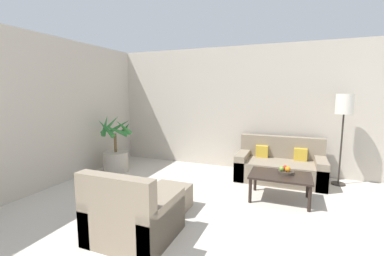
{
  "coord_description": "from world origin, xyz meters",
  "views": [
    {
      "loc": [
        0.57,
        0.93,
        1.7
      ],
      "look_at": [
        -1.3,
        5.63,
        1.0
      ],
      "focal_mm": 24.0,
      "sensor_mm": 36.0,
      "label": 1
    }
  ],
  "objects_px": {
    "coffee_table": "(280,178)",
    "orange_fruit": "(288,169)",
    "potted_palm": "(116,153)",
    "apple_red": "(285,168)",
    "fruit_bowl": "(286,172)",
    "apple_green": "(282,169)",
    "floor_lamp": "(344,109)",
    "sofa_loveseat": "(280,167)",
    "ottoman": "(170,198)",
    "armchair": "(133,216)"
  },
  "relations": [
    {
      "from": "fruit_bowl",
      "to": "ottoman",
      "type": "bearing_deg",
      "value": -146.85
    },
    {
      "from": "potted_palm",
      "to": "apple_red",
      "type": "distance_m",
      "value": 3.46
    },
    {
      "from": "potted_palm",
      "to": "apple_red",
      "type": "xyz_separation_m",
      "value": [
        3.46,
        -0.14,
        0.1
      ]
    },
    {
      "from": "apple_red",
      "to": "ottoman",
      "type": "relative_size",
      "value": 0.14
    },
    {
      "from": "sofa_loveseat",
      "to": "apple_red",
      "type": "relative_size",
      "value": 21.29
    },
    {
      "from": "coffee_table",
      "to": "apple_red",
      "type": "bearing_deg",
      "value": 65.44
    },
    {
      "from": "potted_palm",
      "to": "orange_fruit",
      "type": "xyz_separation_m",
      "value": [
        3.5,
        -0.23,
        0.11
      ]
    },
    {
      "from": "fruit_bowl",
      "to": "armchair",
      "type": "bearing_deg",
      "value": -130.86
    },
    {
      "from": "fruit_bowl",
      "to": "armchair",
      "type": "relative_size",
      "value": 0.27
    },
    {
      "from": "apple_red",
      "to": "orange_fruit",
      "type": "bearing_deg",
      "value": -66.41
    },
    {
      "from": "potted_palm",
      "to": "sofa_loveseat",
      "type": "relative_size",
      "value": 0.76
    },
    {
      "from": "apple_green",
      "to": "armchair",
      "type": "distance_m",
      "value": 2.41
    },
    {
      "from": "apple_red",
      "to": "orange_fruit",
      "type": "xyz_separation_m",
      "value": [
        0.04,
        -0.09,
        0.01
      ]
    },
    {
      "from": "sofa_loveseat",
      "to": "apple_red",
      "type": "height_order",
      "value": "sofa_loveseat"
    },
    {
      "from": "sofa_loveseat",
      "to": "floor_lamp",
      "type": "relative_size",
      "value": 0.97
    },
    {
      "from": "apple_red",
      "to": "armchair",
      "type": "relative_size",
      "value": 0.08
    },
    {
      "from": "floor_lamp",
      "to": "armchair",
      "type": "distance_m",
      "value": 4.02
    },
    {
      "from": "fruit_bowl",
      "to": "apple_red",
      "type": "relative_size",
      "value": 3.19
    },
    {
      "from": "potted_palm",
      "to": "floor_lamp",
      "type": "distance_m",
      "value": 4.57
    },
    {
      "from": "coffee_table",
      "to": "apple_green",
      "type": "xyz_separation_m",
      "value": [
        0.01,
        0.06,
        0.13
      ]
    },
    {
      "from": "potted_palm",
      "to": "fruit_bowl",
      "type": "height_order",
      "value": "potted_palm"
    },
    {
      "from": "ottoman",
      "to": "armchair",
      "type": "bearing_deg",
      "value": -93.56
    },
    {
      "from": "fruit_bowl",
      "to": "orange_fruit",
      "type": "distance_m",
      "value": 0.08
    },
    {
      "from": "coffee_table",
      "to": "fruit_bowl",
      "type": "bearing_deg",
      "value": 46.45
    },
    {
      "from": "sofa_loveseat",
      "to": "floor_lamp",
      "type": "xyz_separation_m",
      "value": [
        1.04,
        0.13,
        1.14
      ]
    },
    {
      "from": "floor_lamp",
      "to": "ottoman",
      "type": "distance_m",
      "value": 3.45
    },
    {
      "from": "apple_green",
      "to": "ottoman",
      "type": "xyz_separation_m",
      "value": [
        -1.49,
        -0.99,
        -0.33
      ]
    },
    {
      "from": "potted_palm",
      "to": "apple_green",
      "type": "xyz_separation_m",
      "value": [
        3.4,
        -0.23,
        0.1
      ]
    },
    {
      "from": "fruit_bowl",
      "to": "orange_fruit",
      "type": "height_order",
      "value": "orange_fruit"
    },
    {
      "from": "coffee_table",
      "to": "armchair",
      "type": "bearing_deg",
      "value": -130.72
    },
    {
      "from": "sofa_loveseat",
      "to": "ottoman",
      "type": "xyz_separation_m",
      "value": [
        -1.43,
        -1.95,
        -0.09
      ]
    },
    {
      "from": "armchair",
      "to": "coffee_table",
      "type": "bearing_deg",
      "value": 49.28
    },
    {
      "from": "potted_palm",
      "to": "apple_green",
      "type": "height_order",
      "value": "potted_palm"
    },
    {
      "from": "apple_green",
      "to": "ottoman",
      "type": "distance_m",
      "value": 1.82
    },
    {
      "from": "sofa_loveseat",
      "to": "fruit_bowl",
      "type": "height_order",
      "value": "sofa_loveseat"
    },
    {
      "from": "fruit_bowl",
      "to": "apple_green",
      "type": "height_order",
      "value": "apple_green"
    },
    {
      "from": "coffee_table",
      "to": "apple_green",
      "type": "height_order",
      "value": "apple_green"
    },
    {
      "from": "sofa_loveseat",
      "to": "floor_lamp",
      "type": "bearing_deg",
      "value": 6.9
    },
    {
      "from": "potted_palm",
      "to": "armchair",
      "type": "distance_m",
      "value": 2.78
    },
    {
      "from": "potted_palm",
      "to": "armchair",
      "type": "height_order",
      "value": "potted_palm"
    },
    {
      "from": "coffee_table",
      "to": "apple_red",
      "type": "relative_size",
      "value": 12.21
    },
    {
      "from": "potted_palm",
      "to": "apple_red",
      "type": "height_order",
      "value": "potted_palm"
    },
    {
      "from": "potted_palm",
      "to": "coffee_table",
      "type": "relative_size",
      "value": 1.33
    },
    {
      "from": "fruit_bowl",
      "to": "floor_lamp",
      "type": "bearing_deg",
      "value": 49.35
    },
    {
      "from": "potted_palm",
      "to": "ottoman",
      "type": "xyz_separation_m",
      "value": [
        1.91,
        -1.22,
        -0.23
      ]
    },
    {
      "from": "coffee_table",
      "to": "orange_fruit",
      "type": "distance_m",
      "value": 0.18
    },
    {
      "from": "potted_palm",
      "to": "fruit_bowl",
      "type": "bearing_deg",
      "value": -3.31
    },
    {
      "from": "orange_fruit",
      "to": "floor_lamp",
      "type": "bearing_deg",
      "value": 50.95
    },
    {
      "from": "fruit_bowl",
      "to": "armchair",
      "type": "distance_m",
      "value": 2.48
    },
    {
      "from": "fruit_bowl",
      "to": "coffee_table",
      "type": "bearing_deg",
      "value": -133.55
    }
  ]
}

